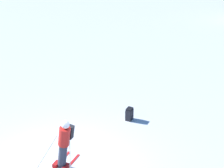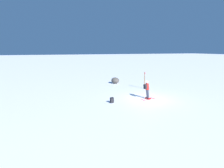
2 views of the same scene
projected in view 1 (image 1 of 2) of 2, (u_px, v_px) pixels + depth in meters
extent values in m
plane|color=white|center=(63.00, 168.00, 11.66)|extent=(300.00, 300.00, 0.00)
cube|color=red|center=(57.00, 166.00, 11.76)|extent=(0.48, 1.61, 0.01)
cube|color=#B21919|center=(56.00, 164.00, 11.73)|extent=(0.20, 0.31, 0.12)
cube|color=#B21919|center=(66.00, 167.00, 11.60)|extent=(0.20, 0.31, 0.12)
cylinder|color=#2D3342|center=(63.00, 154.00, 11.45)|extent=(0.42, 0.34, 0.80)
cylinder|color=red|center=(64.00, 137.00, 11.13)|extent=(0.49, 0.43, 0.64)
sphere|color=tan|center=(65.00, 125.00, 10.93)|extent=(0.29, 0.27, 0.25)
sphere|color=silver|center=(65.00, 125.00, 10.92)|extent=(0.34, 0.31, 0.28)
cube|color=black|center=(69.00, 131.00, 11.33)|extent=(0.37, 0.26, 0.48)
cylinder|color=#B7B7BC|center=(46.00, 154.00, 11.32)|extent=(0.48, 0.66, 1.20)
cylinder|color=#B7B7BC|center=(70.00, 162.00, 11.02)|extent=(0.39, 0.46, 1.14)
cube|color=black|center=(129.00, 115.00, 14.25)|extent=(0.27, 0.34, 0.44)
cube|color=black|center=(129.00, 109.00, 14.15)|extent=(0.25, 0.30, 0.06)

